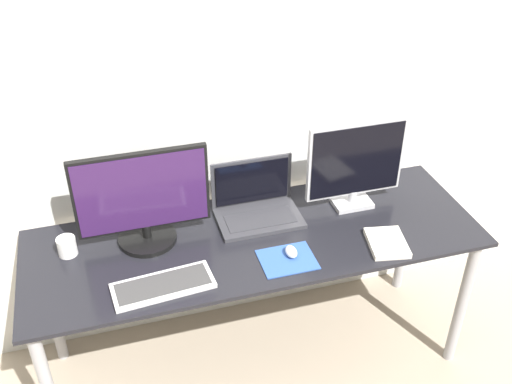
# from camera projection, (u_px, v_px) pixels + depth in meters

# --- Properties ---
(wall_back) EXTENTS (7.00, 0.05, 2.50)m
(wall_back) POSITION_uv_depth(u_px,v_px,m) (229.00, 77.00, 2.42)
(wall_back) COLOR silver
(wall_back) RESTS_ON ground_plane
(desk) EXTENTS (1.84, 0.62, 0.71)m
(desk) POSITION_uv_depth(u_px,v_px,m) (256.00, 255.00, 2.47)
(desk) COLOR black
(desk) RESTS_ON ground_plane
(monitor_left) EXTENTS (0.52, 0.23, 0.40)m
(monitor_left) POSITION_uv_depth(u_px,v_px,m) (143.00, 200.00, 2.30)
(monitor_left) COLOR black
(monitor_left) RESTS_ON desk
(monitor_right) EXTENTS (0.43, 0.12, 0.40)m
(monitor_right) POSITION_uv_depth(u_px,v_px,m) (356.00, 164.00, 2.50)
(monitor_right) COLOR #B2B2B7
(monitor_right) RESTS_ON desk
(laptop) EXTENTS (0.35, 0.23, 0.23)m
(laptop) POSITION_uv_depth(u_px,v_px,m) (256.00, 203.00, 2.52)
(laptop) COLOR #333338
(laptop) RESTS_ON desk
(keyboard) EXTENTS (0.38, 0.18, 0.02)m
(keyboard) POSITION_uv_depth(u_px,v_px,m) (163.00, 286.00, 2.17)
(keyboard) COLOR silver
(keyboard) RESTS_ON desk
(mousepad) EXTENTS (0.21, 0.17, 0.00)m
(mousepad) POSITION_uv_depth(u_px,v_px,m) (287.00, 260.00, 2.30)
(mousepad) COLOR #2D519E
(mousepad) RESTS_ON desk
(mouse) EXTENTS (0.04, 0.07, 0.03)m
(mouse) POSITION_uv_depth(u_px,v_px,m) (291.00, 252.00, 2.31)
(mouse) COLOR silver
(mouse) RESTS_ON mousepad
(book) EXTENTS (0.18, 0.21, 0.02)m
(book) POSITION_uv_depth(u_px,v_px,m) (387.00, 243.00, 2.37)
(book) COLOR silver
(book) RESTS_ON desk
(mug) EXTENTS (0.07, 0.07, 0.08)m
(mug) POSITION_uv_depth(u_px,v_px,m) (67.00, 246.00, 2.31)
(mug) COLOR white
(mug) RESTS_ON desk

